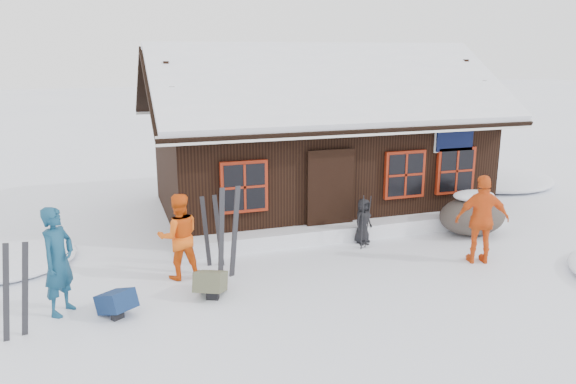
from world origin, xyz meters
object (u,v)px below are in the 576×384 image
Objects in this scene: skier_teal at (58,261)px; skier_crouched at (363,221)px; backpack_blue at (117,306)px; ski_poles at (365,223)px; skier_orange_left at (179,236)px; skier_orange_right at (482,220)px; ski_pair_left at (16,292)px; boulder at (472,215)px; backpack_olive at (211,286)px.

skier_teal reaches higher than skier_crouched.
ski_poles is at bearing -15.75° from backpack_blue.
skier_orange_left is 4.24m from skier_crouched.
skier_orange_right is 8.51m from ski_pair_left.
skier_orange_right is 1.17× the size of ski_pair_left.
boulder is 6.62m from backpack_olive.
backpack_blue is 1.62m from backpack_olive.
backpack_olive is at bearing 176.44° from skier_crouched.
skier_orange_right is 2.40m from ski_poles.
ski_poles is (-1.85, 1.49, -0.34)m from skier_orange_right.
skier_orange_left reaches higher than ski_poles.
skier_orange_right is 1.79× the size of skier_crouched.
skier_crouched is 7.15m from ski_pair_left.
ski_poles is at bearing -20.00° from skier_orange_right.
boulder is (0.95, 1.58, -0.43)m from skier_orange_right.
skier_orange_left is 1.62× the size of skier_crouched.
skier_teal is 1.17× the size of ski_pair_left.
skier_teal is 0.99× the size of skier_orange_right.
boulder reaches higher than backpack_olive.
skier_orange_left is 2.82× the size of backpack_blue.
boulder is at bearing 1.85° from ski_poles.
skier_orange_left is at bearing -176.01° from boulder.
ski_poles reaches higher than boulder.
skier_orange_right is 7.13m from backpack_blue.
ski_poles is at bearing -176.12° from skier_orange_left.
ski_poles is (6.08, 1.26, -0.33)m from skier_teal.
backpack_blue is at bearing 172.21° from skier_crouched.
skier_orange_right is 1.49× the size of ski_poles.
skier_orange_right is (5.89, -1.10, 0.09)m from skier_orange_left.
skier_teal is 2.22m from skier_orange_left.
skier_teal is at bearing 17.13° from skier_orange_right.
skier_teal reaches higher than backpack_olive.
ski_poles is at bearing -137.30° from skier_crouched.
skier_crouched reaches higher than backpack_blue.
skier_orange_left is 1.24m from backpack_olive.
boulder is (2.68, -0.26, -0.03)m from skier_crouched.
backpack_olive is at bearing 0.86° from ski_pair_left.
ski_poles reaches higher than skier_crouched.
skier_orange_right is at bearing -31.91° from backpack_blue.
skier_teal reaches higher than ski_pair_left.
backpack_olive is at bearing -167.25° from boulder.
skier_teal is 7.93m from skier_orange_right.
skier_crouched is at bearing 174.37° from boulder.
skier_orange_right is at bearing -58.64° from skier_teal.
skier_teal is at bearing 122.82° from backpack_blue.
boulder is at bearing -33.78° from skier_crouched.
skier_teal is 1.10× the size of skier_orange_left.
boulder is at bearing 37.08° from backpack_olive.
boulder is (6.84, 0.48, -0.35)m from skier_orange_left.
skier_orange_left is 5.99m from skier_orange_right.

